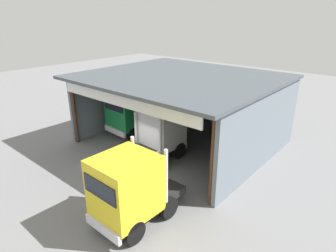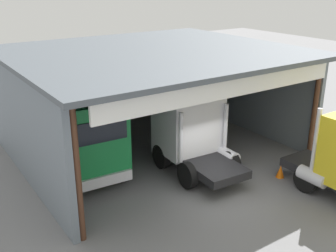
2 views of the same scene
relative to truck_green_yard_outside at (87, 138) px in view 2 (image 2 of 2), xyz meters
The scene contains 7 objects.
ground_plane 5.88m from the truck_green_yard_outside, 44.06° to the right, with size 80.00×80.00×0.00m, color slate.
workshop_shed 4.84m from the truck_green_yard_outside, 29.37° to the left, with size 12.83×11.55×5.07m.
truck_green_yard_outside is the anchor object (origin of this frame).
truck_white_left_bay 4.59m from the truck_green_yard_outside, 18.73° to the right, with size 2.80×4.64×3.37m.
oil_drum 6.51m from the truck_green_yard_outside, 68.34° to the left, with size 0.58×0.58×0.87m, color gold.
tool_cart 9.80m from the truck_green_yard_outside, 38.04° to the left, with size 0.90×0.60×1.00m, color black.
traffic_cone 8.44m from the truck_green_yard_outside, 32.06° to the right, with size 0.36×0.36×0.56m, color orange.
Camera 2 is at (-9.84, -10.79, 8.25)m, focal length 43.04 mm.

